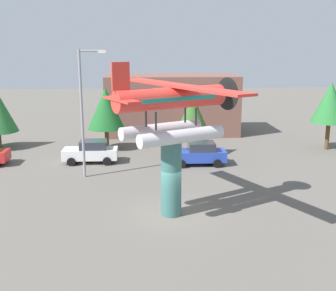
{
  "coord_description": "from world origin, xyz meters",
  "views": [
    {
      "loc": [
        -1.36,
        -21.11,
        8.88
      ],
      "look_at": [
        0.0,
        3.0,
        3.12
      ],
      "focal_mm": 44.7,
      "sensor_mm": 36.0,
      "label": 1
    }
  ],
  "objects_px": {
    "streetlight_primary": "(84,106)",
    "display_pedestal": "(171,178)",
    "tree_center_back": "(193,115)",
    "car_far_blue": "(199,154)",
    "tree_far_east": "(330,103)",
    "storefront_building": "(171,104)",
    "floatplane_monument": "(173,107)",
    "tree_east": "(106,108)",
    "car_mid_white": "(91,152)"
  },
  "relations": [
    {
      "from": "floatplane_monument",
      "to": "tree_center_back",
      "type": "distance_m",
      "value": 12.53
    },
    {
      "from": "storefront_building",
      "to": "car_far_blue",
      "type": "bearing_deg",
      "value": -83.97
    },
    {
      "from": "display_pedestal",
      "to": "car_mid_white",
      "type": "bearing_deg",
      "value": 117.48
    },
    {
      "from": "car_mid_white",
      "to": "storefront_building",
      "type": "distance_m",
      "value": 13.45
    },
    {
      "from": "car_far_blue",
      "to": "storefront_building",
      "type": "height_order",
      "value": "storefront_building"
    },
    {
      "from": "floatplane_monument",
      "to": "tree_east",
      "type": "bearing_deg",
      "value": 79.31
    },
    {
      "from": "car_mid_white",
      "to": "tree_center_back",
      "type": "height_order",
      "value": "tree_center_back"
    },
    {
      "from": "display_pedestal",
      "to": "car_far_blue",
      "type": "bearing_deg",
      "value": 74.11
    },
    {
      "from": "car_far_blue",
      "to": "tree_east",
      "type": "height_order",
      "value": "tree_east"
    },
    {
      "from": "car_mid_white",
      "to": "storefront_building",
      "type": "bearing_deg",
      "value": -121.82
    },
    {
      "from": "tree_east",
      "to": "tree_center_back",
      "type": "xyz_separation_m",
      "value": [
        7.23,
        -2.95,
        -0.13
      ]
    },
    {
      "from": "car_far_blue",
      "to": "tree_center_back",
      "type": "relative_size",
      "value": 0.83
    },
    {
      "from": "streetlight_primary",
      "to": "storefront_building",
      "type": "relative_size",
      "value": 0.65
    },
    {
      "from": "car_far_blue",
      "to": "car_mid_white",
      "type": "bearing_deg",
      "value": -7.41
    },
    {
      "from": "car_far_blue",
      "to": "tree_east",
      "type": "distance_m",
      "value": 9.64
    },
    {
      "from": "car_far_blue",
      "to": "streetlight_primary",
      "type": "relative_size",
      "value": 0.48
    },
    {
      "from": "tree_center_back",
      "to": "car_far_blue",
      "type": "bearing_deg",
      "value": -84.63
    },
    {
      "from": "streetlight_primary",
      "to": "display_pedestal",
      "type": "bearing_deg",
      "value": -52.41
    },
    {
      "from": "streetlight_primary",
      "to": "tree_far_east",
      "type": "relative_size",
      "value": 1.47
    },
    {
      "from": "car_mid_white",
      "to": "tree_far_east",
      "type": "distance_m",
      "value": 20.71
    },
    {
      "from": "storefront_building",
      "to": "tree_center_back",
      "type": "height_order",
      "value": "storefront_building"
    },
    {
      "from": "tree_far_east",
      "to": "floatplane_monument",
      "type": "bearing_deg",
      "value": -136.4
    },
    {
      "from": "tree_center_back",
      "to": "floatplane_monument",
      "type": "bearing_deg",
      "value": -101.2
    },
    {
      "from": "car_far_blue",
      "to": "tree_far_east",
      "type": "bearing_deg",
      "value": -160.28
    },
    {
      "from": "floatplane_monument",
      "to": "car_far_blue",
      "type": "bearing_deg",
      "value": 46.11
    },
    {
      "from": "streetlight_primary",
      "to": "tree_far_east",
      "type": "height_order",
      "value": "streetlight_primary"
    },
    {
      "from": "car_far_blue",
      "to": "tree_far_east",
      "type": "xyz_separation_m",
      "value": [
        11.9,
        4.26,
        3.25
      ]
    },
    {
      "from": "streetlight_primary",
      "to": "tree_east",
      "type": "relative_size",
      "value": 1.6
    },
    {
      "from": "tree_center_back",
      "to": "storefront_building",
      "type": "bearing_deg",
      "value": 96.19
    },
    {
      "from": "car_mid_white",
      "to": "streetlight_primary",
      "type": "xyz_separation_m",
      "value": [
        0.16,
        -3.69,
        4.11
      ]
    },
    {
      "from": "car_mid_white",
      "to": "storefront_building",
      "type": "relative_size",
      "value": 0.31
    },
    {
      "from": "streetlight_primary",
      "to": "tree_far_east",
      "type": "distance_m",
      "value": 21.2
    },
    {
      "from": "floatplane_monument",
      "to": "tree_east",
      "type": "xyz_separation_m",
      "value": [
        -4.84,
        15.02,
        -2.22
      ]
    },
    {
      "from": "car_far_blue",
      "to": "display_pedestal",
      "type": "bearing_deg",
      "value": 74.11
    },
    {
      "from": "car_far_blue",
      "to": "tree_far_east",
      "type": "height_order",
      "value": "tree_far_east"
    },
    {
      "from": "display_pedestal",
      "to": "car_far_blue",
      "type": "relative_size",
      "value": 0.99
    },
    {
      "from": "streetlight_primary",
      "to": "storefront_building",
      "type": "distance_m",
      "value": 16.59
    },
    {
      "from": "streetlight_primary",
      "to": "tree_far_east",
      "type": "xyz_separation_m",
      "value": [
        20.04,
        6.87,
        -0.85
      ]
    },
    {
      "from": "tree_center_back",
      "to": "tree_far_east",
      "type": "height_order",
      "value": "tree_far_east"
    },
    {
      "from": "streetlight_primary",
      "to": "tree_center_back",
      "type": "bearing_deg",
      "value": 32.89
    },
    {
      "from": "streetlight_primary",
      "to": "floatplane_monument",
      "type": "bearing_deg",
      "value": -51.58
    },
    {
      "from": "floatplane_monument",
      "to": "tree_east",
      "type": "height_order",
      "value": "floatplane_monument"
    },
    {
      "from": "display_pedestal",
      "to": "streetlight_primary",
      "type": "relative_size",
      "value": 0.48
    },
    {
      "from": "display_pedestal",
      "to": "floatplane_monument",
      "type": "bearing_deg",
      "value": 28.53
    },
    {
      "from": "display_pedestal",
      "to": "tree_far_east",
      "type": "relative_size",
      "value": 0.7
    },
    {
      "from": "display_pedestal",
      "to": "tree_center_back",
      "type": "height_order",
      "value": "tree_center_back"
    },
    {
      "from": "floatplane_monument",
      "to": "tree_far_east",
      "type": "xyz_separation_m",
      "value": [
        14.52,
        13.83,
        -1.7
      ]
    },
    {
      "from": "floatplane_monument",
      "to": "tree_center_back",
      "type": "height_order",
      "value": "floatplane_monument"
    },
    {
      "from": "car_mid_white",
      "to": "display_pedestal",
      "type": "bearing_deg",
      "value": 117.48
    },
    {
      "from": "storefront_building",
      "to": "tree_far_east",
      "type": "distance_m",
      "value": 15.53
    }
  ]
}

